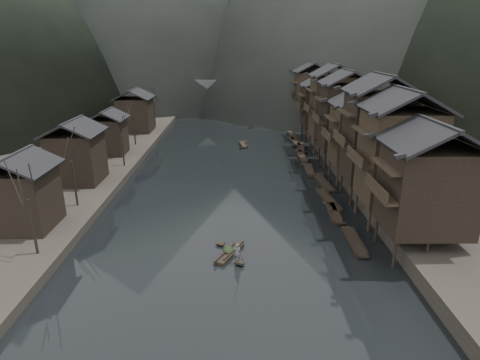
{
  "coord_description": "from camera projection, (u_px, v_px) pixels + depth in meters",
  "views": [
    {
      "loc": [
        0.69,
        -40.88,
        18.56
      ],
      "look_at": [
        0.95,
        5.8,
        2.5
      ],
      "focal_mm": 30.0,
      "sensor_mm": 36.0,
      "label": 1
    }
  ],
  "objects": [
    {
      "name": "stilt_houses",
      "position": [
        348.0,
        110.0,
        60.21
      ],
      "size": [
        9.0,
        67.6,
        15.44
      ],
      "color": "black",
      "rests_on": "ground"
    },
    {
      "name": "stone_bridge",
      "position": [
        235.0,
        94.0,
        111.11
      ],
      "size": [
        40.0,
        6.0,
        9.0
      ],
      "color": "#4C4C4F",
      "rests_on": "ground"
    },
    {
      "name": "moored_sampans",
      "position": [
        309.0,
        166.0,
        62.62
      ],
      "size": [
        2.65,
        54.15,
        0.47
      ],
      "color": "black",
      "rests_on": "water"
    },
    {
      "name": "bare_trees",
      "position": [
        118.0,
        128.0,
        59.24
      ],
      "size": [
        3.8,
        60.61,
        7.59
      ],
      "color": "black",
      "rests_on": "left_bank"
    },
    {
      "name": "right_bank",
      "position": [
        404.0,
        133.0,
        82.41
      ],
      "size": [
        40.0,
        200.0,
        1.8
      ],
      "primitive_type": "cube",
      "color": "#2D2823",
      "rests_on": "ground"
    },
    {
      "name": "midriver_boats",
      "position": [
        237.0,
        123.0,
        96.49
      ],
      "size": [
        12.2,
        43.86,
        0.45
      ],
      "color": "black",
      "rests_on": "water"
    },
    {
      "name": "water",
      "position": [
        232.0,
        218.0,
        44.69
      ],
      "size": [
        300.0,
        300.0,
        0.0
      ],
      "primitive_type": "plane",
      "color": "black",
      "rests_on": "ground"
    },
    {
      "name": "left_houses",
      "position": [
        101.0,
        131.0,
        61.76
      ],
      "size": [
        8.1,
        53.2,
        8.73
      ],
      "color": "black",
      "rests_on": "left_bank"
    },
    {
      "name": "cargo_heap",
      "position": [
        228.0,
        247.0,
        36.88
      ],
      "size": [
        1.02,
        1.33,
        0.61
      ],
      "primitive_type": "ellipsoid",
      "color": "black",
      "rests_on": "hero_sampan"
    },
    {
      "name": "hero_sampan",
      "position": [
        229.0,
        253.0,
        36.87
      ],
      "size": [
        2.76,
        4.48,
        0.43
      ],
      "color": "black",
      "rests_on": "water"
    },
    {
      "name": "bamboo_pole",
      "position": [
        240.0,
        223.0,
        34.29
      ],
      "size": [
        0.99,
        2.27,
        3.56
      ],
      "primitive_type": "cylinder",
      "rotation": [
        0.59,
        0.0,
        -0.39
      ],
      "color": "#8C7A51",
      "rests_on": "boatman"
    },
    {
      "name": "left_bank",
      "position": [
        64.0,
        135.0,
        82.13
      ],
      "size": [
        40.0,
        200.0,
        1.2
      ],
      "primitive_type": "cube",
      "color": "#2D2823",
      "rests_on": "ground"
    },
    {
      "name": "boatman",
      "position": [
        237.0,
        250.0,
        35.15
      ],
      "size": [
        0.68,
        0.48,
        1.75
      ],
      "primitive_type": "imported",
      "rotation": [
        0.0,
        0.0,
        3.04
      ],
      "color": "slate",
      "rests_on": "hero_sampan"
    }
  ]
}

